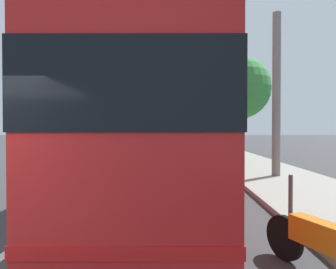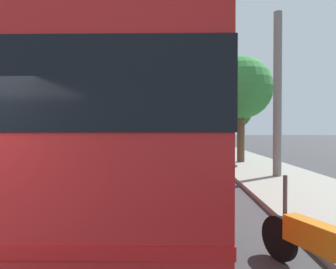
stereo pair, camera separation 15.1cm
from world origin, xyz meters
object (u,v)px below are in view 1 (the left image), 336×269
at_px(car_ahead_same_lane, 102,148).
at_px(car_far_distant, 149,137).
at_px(coach_bus, 154,128).
at_px(utility_pole, 276,96).
at_px(roadside_tree_mid_block, 239,89).
at_px(roadside_tree_far_block, 229,110).
at_px(car_side_street, 176,137).
at_px(motorcycle_far_end, 332,247).

height_order(car_ahead_same_lane, car_far_distant, car_far_distant).
bearing_deg(coach_bus, utility_pole, -64.74).
bearing_deg(roadside_tree_mid_block, car_ahead_same_lane, 65.78).
xyz_separation_m(coach_bus, roadside_tree_far_block, (14.89, -5.06, 1.58)).
relative_size(roadside_tree_mid_block, roadside_tree_far_block, 1.15).
bearing_deg(coach_bus, roadside_tree_far_block, -20.30).
bearing_deg(roadside_tree_far_block, roadside_tree_mid_block, 173.82).
xyz_separation_m(car_side_street, roadside_tree_mid_block, (-34.31, -3.59, 3.55)).
distance_m(motorcycle_far_end, roadside_tree_mid_block, 13.40).
bearing_deg(car_side_street, car_ahead_same_lane, 169.95).
bearing_deg(utility_pole, car_ahead_same_lane, 45.80).
bearing_deg(car_far_distant, coach_bus, 1.22).
height_order(motorcycle_far_end, roadside_tree_mid_block, roadside_tree_mid_block).
relative_size(coach_bus, utility_pole, 1.86).
distance_m(coach_bus, utility_pole, 5.31).
xyz_separation_m(coach_bus, car_ahead_same_lane, (11.29, 4.60, -1.33)).
height_order(roadside_tree_mid_block, utility_pole, utility_pole).
xyz_separation_m(coach_bus, car_far_distant, (38.92, 3.91, -1.28)).
bearing_deg(roadside_tree_far_block, car_ahead_same_lane, 110.46).
bearing_deg(car_ahead_same_lane, roadside_tree_mid_block, 61.67).
relative_size(car_side_street, roadside_tree_mid_block, 0.77).
relative_size(motorcycle_far_end, roadside_tree_far_block, 0.39).
bearing_deg(motorcycle_far_end, roadside_tree_far_block, -31.20).
bearing_deg(roadside_tree_mid_block, car_far_distant, 14.45).
relative_size(roadside_tree_mid_block, utility_pole, 0.93).
height_order(coach_bus, motorcycle_far_end, coach_bus).
distance_m(coach_bus, car_ahead_same_lane, 12.26).
distance_m(car_ahead_same_lane, utility_pole, 13.11).
distance_m(motorcycle_far_end, car_far_distant, 44.85).
xyz_separation_m(car_far_distant, roadside_tree_far_block, (-24.03, -8.97, 2.86)).
bearing_deg(roadside_tree_mid_block, car_side_street, 5.97).
relative_size(coach_bus, roadside_tree_mid_block, 2.00).
relative_size(car_ahead_same_lane, car_far_distant, 1.05).
relative_size(motorcycle_far_end, roadside_tree_mid_block, 0.34).
distance_m(coach_bus, motorcycle_far_end, 6.24).
relative_size(coach_bus, roadside_tree_far_block, 2.31).
distance_m(car_side_street, roadside_tree_far_block, 27.23).
bearing_deg(roadside_tree_mid_block, utility_pole, -175.75).
relative_size(car_ahead_same_lane, roadside_tree_far_block, 0.82).
bearing_deg(utility_pole, coach_bus, 116.80).
xyz_separation_m(motorcycle_far_end, roadside_tree_mid_block, (12.76, -1.61, 3.78)).
distance_m(car_far_distant, roadside_tree_far_block, 25.80).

